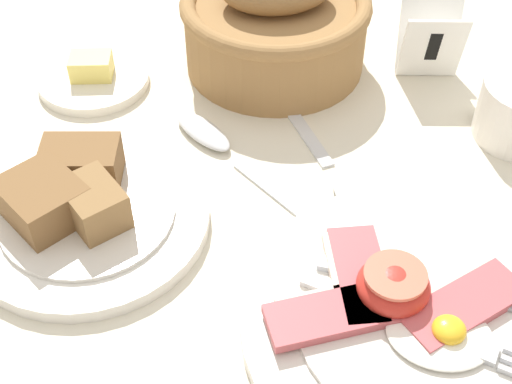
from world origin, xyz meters
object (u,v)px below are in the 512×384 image
Objects in this scene: teaspoon_by_saucer at (335,180)px; teaspoon_near_cup at (217,146)px; breakfast_plate at (417,312)px; bread_basket at (271,24)px; number_card at (426,42)px; bread_plate at (77,208)px; butter_dish at (89,77)px.

teaspoon_by_saucer and teaspoon_near_cup have the same top height.
bread_basket is (-0.15, 0.30, 0.04)m from breakfast_plate.
breakfast_plate is at bearing 177.79° from teaspoon_near_cup.
bread_basket is at bearing 175.10° from teaspoon_by_saucer.
bread_basket reaches higher than teaspoon_by_saucer.
bread_basket is 2.55× the size of number_card.
butter_dish is at bearing 106.42° from bread_plate.
bread_basket is at bearing 64.24° from bread_plate.
breakfast_plate reaches higher than butter_dish.
breakfast_plate is 1.65× the size of teaspoon_near_cup.
bread_basket is at bearing 116.61° from breakfast_plate.
breakfast_plate is 0.27m from bread_plate.
butter_dish is at bearing 143.82° from breakfast_plate.
bread_plate is 0.28m from bread_basket.
teaspoon_by_saucer is at bearing 21.10° from bread_plate.
number_card is at bearing 127.23° from teaspoon_by_saucer.
bread_basket is 0.19m from butter_dish.
breakfast_plate is at bearing -63.39° from bread_basket.
bread_plate is 0.19m from butter_dish.
breakfast_plate is 0.40m from butter_dish.
butter_dish reaches higher than teaspoon_near_cup.
bread_plate is at bearing -99.67° from teaspoon_by_saucer.
bread_basket reaches higher than teaspoon_near_cup.
bread_basket is (0.12, 0.25, 0.03)m from bread_plate.
butter_dish is 1.50× the size of number_card.
bread_plate is at bearing 168.70° from breakfast_plate.
butter_dish is at bearing -159.69° from bread_basket.
bread_basket is at bearing 20.31° from butter_dish.
bread_basket is 0.19m from teaspoon_by_saucer.
butter_dish is (-0.32, 0.24, -0.00)m from breakfast_plate.
number_card is at bearing 43.02° from bread_plate.
breakfast_plate is at bearing -98.98° from number_card.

